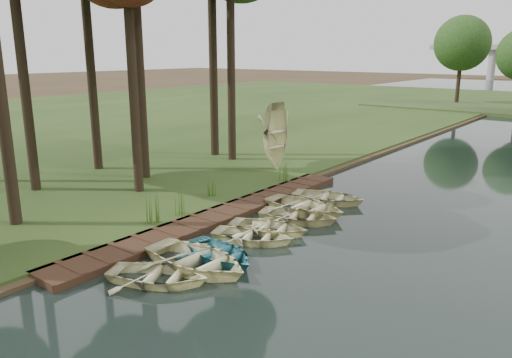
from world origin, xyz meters
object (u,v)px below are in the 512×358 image
Objects in this scene: stored_rowboat at (276,163)px; rowboat_2 at (219,251)px; rowboat_0 at (158,273)px; rowboat_1 at (196,257)px; boardwalk at (221,216)px.

rowboat_2 is at bearing -149.84° from stored_rowboat.
rowboat_0 is 0.80× the size of rowboat_1.
rowboat_0 is (2.57, -5.68, 0.22)m from boardwalk.
rowboat_1 reaches higher than rowboat_2.
rowboat_0 reaches higher than rowboat_2.
stored_rowboat is at bearing -3.08° from rowboat_0.
stored_rowboat is at bearing 24.88° from rowboat_1.
boardwalk is 6.24m from rowboat_0.
stored_rowboat reaches higher than rowboat_2.
boardwalk is at bearing -157.37° from stored_rowboat.
stored_rowboat is (-5.45, 11.87, 0.24)m from rowboat_1.
boardwalk is 4.10× the size of rowboat_1.
rowboat_0 is at bearing -65.65° from boardwalk.
rowboat_2 is (0.08, 0.98, -0.09)m from rowboat_1.
stored_rowboat reaches higher than rowboat_1.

